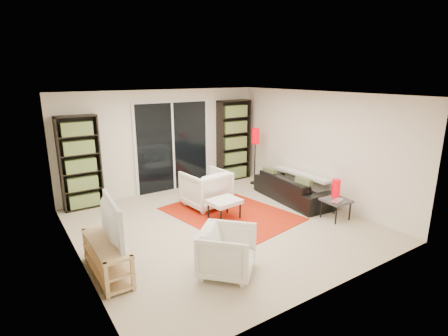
{
  "coord_description": "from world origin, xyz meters",
  "views": [
    {
      "loc": [
        -3.3,
        -5.09,
        2.74
      ],
      "look_at": [
        0.25,
        0.3,
        1.0
      ],
      "focal_mm": 28.0,
      "sensor_mm": 36.0,
      "label": 1
    }
  ],
  "objects_px": {
    "armchair_back": "(206,189)",
    "floor_lamp": "(255,142)",
    "tv_stand": "(107,257)",
    "sofa": "(292,188)",
    "armchair_front": "(227,251)",
    "ottoman": "(224,202)",
    "bookshelf_right": "(234,140)",
    "side_table": "(336,202)",
    "bookshelf_left": "(80,163)"
  },
  "relations": [
    {
      "from": "armchair_front",
      "to": "side_table",
      "type": "xyz_separation_m",
      "value": [
        2.84,
        0.45,
        0.02
      ]
    },
    {
      "from": "ottoman",
      "to": "floor_lamp",
      "type": "bearing_deg",
      "value": 37.81
    },
    {
      "from": "sofa",
      "to": "side_table",
      "type": "relative_size",
      "value": 3.95
    },
    {
      "from": "sofa",
      "to": "ottoman",
      "type": "xyz_separation_m",
      "value": [
        -1.86,
        -0.05,
        0.06
      ]
    },
    {
      "from": "tv_stand",
      "to": "sofa",
      "type": "bearing_deg",
      "value": 10.1
    },
    {
      "from": "bookshelf_right",
      "to": "sofa",
      "type": "bearing_deg",
      "value": -85.85
    },
    {
      "from": "tv_stand",
      "to": "side_table",
      "type": "relative_size",
      "value": 2.49
    },
    {
      "from": "bookshelf_left",
      "to": "ottoman",
      "type": "bearing_deg",
      "value": -44.94
    },
    {
      "from": "armchair_front",
      "to": "ottoman",
      "type": "relative_size",
      "value": 1.16
    },
    {
      "from": "tv_stand",
      "to": "armchair_front",
      "type": "relative_size",
      "value": 1.66
    },
    {
      "from": "bookshelf_left",
      "to": "ottoman",
      "type": "height_order",
      "value": "bookshelf_left"
    },
    {
      "from": "sofa",
      "to": "armchair_front",
      "type": "relative_size",
      "value": 2.63
    },
    {
      "from": "armchair_back",
      "to": "ottoman",
      "type": "height_order",
      "value": "armchair_back"
    },
    {
      "from": "tv_stand",
      "to": "armchair_front",
      "type": "distance_m",
      "value": 1.69
    },
    {
      "from": "armchair_back",
      "to": "floor_lamp",
      "type": "xyz_separation_m",
      "value": [
        1.87,
        0.71,
        0.71
      ]
    },
    {
      "from": "tv_stand",
      "to": "ottoman",
      "type": "relative_size",
      "value": 1.92
    },
    {
      "from": "armchair_back",
      "to": "floor_lamp",
      "type": "bearing_deg",
      "value": -164.7
    },
    {
      "from": "armchair_front",
      "to": "floor_lamp",
      "type": "xyz_separation_m",
      "value": [
        2.94,
        3.12,
        0.76
      ]
    },
    {
      "from": "tv_stand",
      "to": "ottoman",
      "type": "height_order",
      "value": "tv_stand"
    },
    {
      "from": "ottoman",
      "to": "sofa",
      "type": "bearing_deg",
      "value": 1.67
    },
    {
      "from": "tv_stand",
      "to": "floor_lamp",
      "type": "xyz_separation_m",
      "value": [
        4.36,
        2.2,
        0.84
      ]
    },
    {
      "from": "bookshelf_left",
      "to": "sofa",
      "type": "bearing_deg",
      "value": -27.46
    },
    {
      "from": "floor_lamp",
      "to": "armchair_back",
      "type": "bearing_deg",
      "value": -159.25
    },
    {
      "from": "ottoman",
      "to": "tv_stand",
      "type": "bearing_deg",
      "value": -163.74
    },
    {
      "from": "tv_stand",
      "to": "floor_lamp",
      "type": "relative_size",
      "value": 0.86
    },
    {
      "from": "armchair_front",
      "to": "ottoman",
      "type": "distance_m",
      "value": 1.93
    },
    {
      "from": "bookshelf_right",
      "to": "side_table",
      "type": "xyz_separation_m",
      "value": [
        0.1,
        -3.32,
        -0.7
      ]
    },
    {
      "from": "side_table",
      "to": "tv_stand",
      "type": "bearing_deg",
      "value": 173.65
    },
    {
      "from": "armchair_front",
      "to": "bookshelf_left",
      "type": "bearing_deg",
      "value": 62.94
    },
    {
      "from": "armchair_front",
      "to": "floor_lamp",
      "type": "relative_size",
      "value": 0.52
    },
    {
      "from": "armchair_front",
      "to": "tv_stand",
      "type": "bearing_deg",
      "value": 103.45
    },
    {
      "from": "ottoman",
      "to": "armchair_back",
      "type": "bearing_deg",
      "value": 86.14
    },
    {
      "from": "floor_lamp",
      "to": "bookshelf_right",
      "type": "bearing_deg",
      "value": 107.93
    },
    {
      "from": "bookshelf_left",
      "to": "sofa",
      "type": "height_order",
      "value": "bookshelf_left"
    },
    {
      "from": "sofa",
      "to": "armchair_back",
      "type": "bearing_deg",
      "value": 72.85
    },
    {
      "from": "bookshelf_left",
      "to": "sofa",
      "type": "xyz_separation_m",
      "value": [
        4.0,
        -2.08,
        -0.69
      ]
    },
    {
      "from": "tv_stand",
      "to": "sofa",
      "type": "height_order",
      "value": "sofa"
    },
    {
      "from": "sofa",
      "to": "side_table",
      "type": "distance_m",
      "value": 1.24
    },
    {
      "from": "bookshelf_right",
      "to": "ottoman",
      "type": "xyz_separation_m",
      "value": [
        -1.71,
        -2.13,
        -0.7
      ]
    },
    {
      "from": "bookshelf_right",
      "to": "ottoman",
      "type": "height_order",
      "value": "bookshelf_right"
    },
    {
      "from": "armchair_front",
      "to": "side_table",
      "type": "distance_m",
      "value": 2.87
    },
    {
      "from": "floor_lamp",
      "to": "tv_stand",
      "type": "bearing_deg",
      "value": -153.21
    },
    {
      "from": "ottoman",
      "to": "floor_lamp",
      "type": "height_order",
      "value": "floor_lamp"
    },
    {
      "from": "tv_stand",
      "to": "bookshelf_right",
      "type": "bearing_deg",
      "value": 34.43
    },
    {
      "from": "armchair_back",
      "to": "bookshelf_right",
      "type": "bearing_deg",
      "value": -146.29
    },
    {
      "from": "floor_lamp",
      "to": "ottoman",
      "type": "bearing_deg",
      "value": -142.19
    },
    {
      "from": "bookshelf_right",
      "to": "sofa",
      "type": "xyz_separation_m",
      "value": [
        0.15,
        -2.08,
        -0.76
      ]
    },
    {
      "from": "bookshelf_left",
      "to": "floor_lamp",
      "type": "distance_m",
      "value": 4.11
    },
    {
      "from": "floor_lamp",
      "to": "armchair_front",
      "type": "bearing_deg",
      "value": -133.33
    },
    {
      "from": "bookshelf_right",
      "to": "side_table",
      "type": "distance_m",
      "value": 3.39
    }
  ]
}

